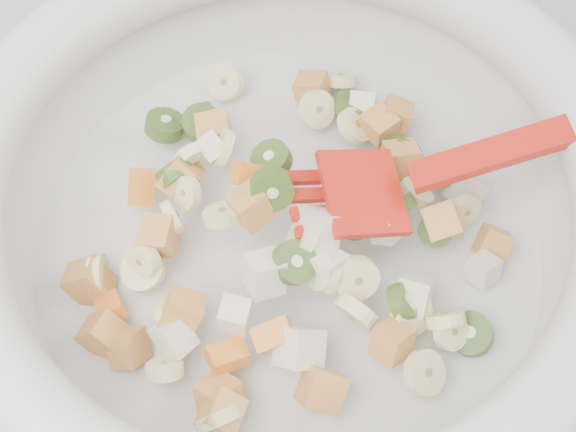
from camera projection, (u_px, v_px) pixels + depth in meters
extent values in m
cube|color=#A6A6AB|center=(247.00, 417.00, 0.95)|extent=(2.00, 0.60, 0.90)
cylinder|color=silver|center=(288.00, 247.00, 0.54)|extent=(0.35, 0.35, 0.02)
torus|color=silver|center=(288.00, 179.00, 0.47)|extent=(0.43, 0.43, 0.05)
cylinder|color=beige|center=(194.00, 158.00, 0.53)|extent=(0.03, 0.02, 0.03)
cylinder|color=beige|center=(303.00, 237.00, 0.48)|extent=(0.03, 0.03, 0.03)
cylinder|color=beige|center=(98.00, 275.00, 0.51)|extent=(0.02, 0.03, 0.03)
cylinder|color=beige|center=(324.00, 272.00, 0.48)|extent=(0.02, 0.03, 0.03)
cylinder|color=beige|center=(226.00, 83.00, 0.59)|extent=(0.03, 0.04, 0.03)
cylinder|color=beige|center=(143.00, 270.00, 0.50)|extent=(0.04, 0.04, 0.02)
cylinder|color=beige|center=(446.00, 320.00, 0.48)|extent=(0.03, 0.02, 0.03)
cylinder|color=beige|center=(464.00, 210.00, 0.52)|extent=(0.03, 0.02, 0.03)
cylinder|color=beige|center=(412.00, 312.00, 0.48)|extent=(0.04, 0.03, 0.03)
cylinder|color=beige|center=(416.00, 193.00, 0.52)|extent=(0.03, 0.03, 0.02)
cylinder|color=beige|center=(223.00, 215.00, 0.49)|extent=(0.03, 0.03, 0.02)
cylinder|color=beige|center=(425.00, 373.00, 0.47)|extent=(0.03, 0.03, 0.03)
cylinder|color=beige|center=(357.00, 278.00, 0.48)|extent=(0.04, 0.03, 0.04)
cylinder|color=beige|center=(355.00, 126.00, 0.56)|extent=(0.03, 0.04, 0.03)
cylinder|color=beige|center=(451.00, 332.00, 0.48)|extent=(0.03, 0.03, 0.03)
cylinder|color=beige|center=(356.00, 311.00, 0.48)|extent=(0.03, 0.03, 0.03)
cylinder|color=beige|center=(391.00, 115.00, 0.57)|extent=(0.03, 0.03, 0.02)
cylinder|color=beige|center=(340.00, 80.00, 0.59)|extent=(0.03, 0.03, 0.02)
cylinder|color=beige|center=(219.00, 418.00, 0.45)|extent=(0.03, 0.02, 0.03)
cylinder|color=beige|center=(223.00, 148.00, 0.53)|extent=(0.02, 0.04, 0.03)
cylinder|color=beige|center=(173.00, 217.00, 0.50)|extent=(0.02, 0.03, 0.03)
cylinder|color=beige|center=(144.00, 260.00, 0.49)|extent=(0.03, 0.03, 0.02)
cylinder|color=beige|center=(317.00, 109.00, 0.56)|extent=(0.03, 0.03, 0.03)
cylinder|color=beige|center=(174.00, 315.00, 0.48)|extent=(0.03, 0.03, 0.03)
cylinder|color=beige|center=(187.00, 193.00, 0.51)|extent=(0.02, 0.03, 0.03)
cylinder|color=beige|center=(165.00, 370.00, 0.47)|extent=(0.03, 0.03, 0.03)
cube|color=#D08C41|center=(313.00, 90.00, 0.58)|extent=(0.03, 0.03, 0.03)
cube|color=#D08C41|center=(214.00, 131.00, 0.55)|extent=(0.03, 0.02, 0.02)
cube|color=#D08C41|center=(89.00, 282.00, 0.51)|extent=(0.04, 0.03, 0.04)
cube|color=#D08C41|center=(182.00, 312.00, 0.47)|extent=(0.03, 0.03, 0.03)
cube|color=#D08C41|center=(354.00, 177.00, 0.51)|extent=(0.03, 0.03, 0.03)
cube|color=#D08C41|center=(322.00, 389.00, 0.46)|extent=(0.03, 0.04, 0.04)
cube|color=#D08C41|center=(379.00, 125.00, 0.55)|extent=(0.03, 0.03, 0.02)
cube|color=#D08C41|center=(220.00, 398.00, 0.46)|extent=(0.03, 0.04, 0.03)
cube|color=#D08C41|center=(181.00, 178.00, 0.53)|extent=(0.04, 0.04, 0.04)
cube|color=#D08C41|center=(493.00, 244.00, 0.52)|extent=(0.03, 0.03, 0.03)
cube|color=#D08C41|center=(129.00, 348.00, 0.48)|extent=(0.03, 0.03, 0.03)
cube|color=#D08C41|center=(221.00, 412.00, 0.46)|extent=(0.03, 0.03, 0.03)
cube|color=#D08C41|center=(442.00, 223.00, 0.51)|extent=(0.03, 0.03, 0.03)
cube|color=#D08C41|center=(105.00, 335.00, 0.49)|extent=(0.04, 0.03, 0.03)
cube|color=#D08C41|center=(160.00, 236.00, 0.50)|extent=(0.03, 0.03, 0.03)
cube|color=#D08C41|center=(401.00, 159.00, 0.54)|extent=(0.02, 0.03, 0.03)
cube|color=#D08C41|center=(250.00, 207.00, 0.49)|extent=(0.03, 0.03, 0.03)
cube|color=#D08C41|center=(395.00, 118.00, 0.56)|extent=(0.03, 0.03, 0.03)
cube|color=#D08C41|center=(392.00, 342.00, 0.47)|extent=(0.03, 0.03, 0.03)
cylinder|color=#6BA236|center=(402.00, 302.00, 0.48)|extent=(0.02, 0.03, 0.03)
cylinder|color=#6BA236|center=(396.00, 210.00, 0.51)|extent=(0.04, 0.03, 0.03)
cylinder|color=#6BA236|center=(353.00, 106.00, 0.57)|extent=(0.03, 0.03, 0.02)
cylinder|color=#6BA236|center=(271.00, 160.00, 0.51)|extent=(0.04, 0.04, 0.02)
cylinder|color=#6BA236|center=(165.00, 125.00, 0.56)|extent=(0.04, 0.04, 0.02)
cylinder|color=#6BA236|center=(198.00, 119.00, 0.56)|extent=(0.03, 0.03, 0.03)
cylinder|color=#6BA236|center=(401.00, 156.00, 0.55)|extent=(0.03, 0.03, 0.03)
cylinder|color=#6BA236|center=(202.00, 123.00, 0.55)|extent=(0.04, 0.04, 0.02)
cylinder|color=#6BA236|center=(445.00, 169.00, 0.55)|extent=(0.03, 0.03, 0.03)
cylinder|color=#6BA236|center=(176.00, 175.00, 0.52)|extent=(0.03, 0.02, 0.03)
cylinder|color=#6BA236|center=(436.00, 230.00, 0.51)|extent=(0.03, 0.03, 0.03)
cylinder|color=#6BA236|center=(272.00, 189.00, 0.48)|extent=(0.04, 0.03, 0.04)
cylinder|color=#6BA236|center=(471.00, 334.00, 0.49)|extent=(0.04, 0.04, 0.03)
cylinder|color=#6BA236|center=(358.00, 219.00, 0.50)|extent=(0.03, 0.03, 0.03)
cylinder|color=#6BA236|center=(294.00, 263.00, 0.47)|extent=(0.03, 0.03, 0.03)
cube|color=#EAE9C7|center=(363.00, 107.00, 0.57)|extent=(0.03, 0.03, 0.03)
cube|color=#EAE9C7|center=(483.00, 269.00, 0.51)|extent=(0.02, 0.03, 0.02)
cube|color=#EAE9C7|center=(173.00, 336.00, 0.47)|extent=(0.03, 0.03, 0.03)
cube|color=#EAE9C7|center=(317.00, 228.00, 0.48)|extent=(0.03, 0.03, 0.04)
cube|color=#EAE9C7|center=(328.00, 269.00, 0.48)|extent=(0.03, 0.03, 0.03)
cube|color=#EAE9C7|center=(299.00, 347.00, 0.47)|extent=(0.04, 0.03, 0.04)
cube|color=#EAE9C7|center=(386.00, 226.00, 0.49)|extent=(0.03, 0.02, 0.03)
cube|color=#EAE9C7|center=(265.00, 274.00, 0.47)|extent=(0.03, 0.03, 0.03)
cube|color=#EAE9C7|center=(415.00, 295.00, 0.49)|extent=(0.03, 0.03, 0.03)
cube|color=#EAE9C7|center=(466.00, 191.00, 0.54)|extent=(0.03, 0.03, 0.03)
cube|color=#EAE9C7|center=(235.00, 315.00, 0.47)|extent=(0.02, 0.02, 0.02)
cube|color=#EAE9C7|center=(212.00, 149.00, 0.53)|extent=(0.02, 0.03, 0.03)
cube|color=orange|center=(142.00, 187.00, 0.53)|extent=(0.02, 0.03, 0.03)
cube|color=orange|center=(274.00, 335.00, 0.47)|extent=(0.03, 0.02, 0.02)
cube|color=orange|center=(250.00, 175.00, 0.50)|extent=(0.03, 0.02, 0.03)
cube|color=orange|center=(111.00, 308.00, 0.49)|extent=(0.02, 0.03, 0.02)
cube|color=orange|center=(228.00, 356.00, 0.47)|extent=(0.03, 0.02, 0.02)
cube|color=red|center=(363.00, 193.00, 0.49)|extent=(0.05, 0.06, 0.02)
cube|color=red|center=(301.00, 178.00, 0.50)|extent=(0.03, 0.01, 0.01)
cube|color=red|center=(306.00, 195.00, 0.49)|extent=(0.03, 0.01, 0.01)
cube|color=red|center=(311.00, 214.00, 0.49)|extent=(0.03, 0.01, 0.01)
cube|color=red|center=(316.00, 233.00, 0.48)|extent=(0.03, 0.01, 0.01)
cube|color=red|center=(556.00, 134.00, 0.48)|extent=(0.18, 0.03, 0.05)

